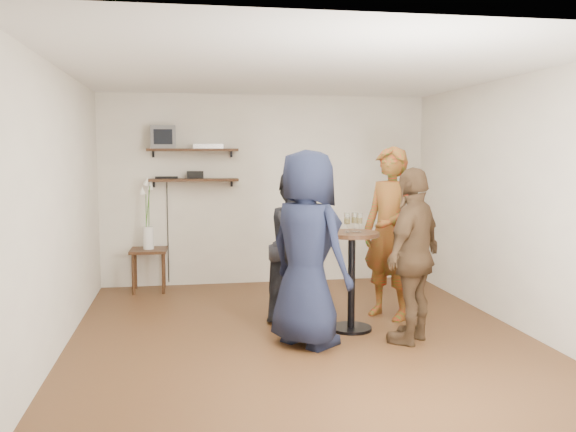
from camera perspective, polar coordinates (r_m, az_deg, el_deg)
The scene contains 18 objects.
room at distance 5.99m, azimuth 1.10°, elevation 1.02°, with size 4.58×5.08×2.68m.
shelf_upper at distance 8.24m, azimuth -8.91°, elevation 6.14°, with size 1.20×0.25×0.04m, color black.
shelf_lower at distance 8.25m, azimuth -8.86°, elevation 3.36°, with size 1.20×0.25×0.04m, color black.
crt_monitor at distance 8.25m, azimuth -11.58°, elevation 7.25°, with size 0.32×0.30×0.30m, color #59595B.
dvd_deck at distance 8.25m, azimuth -7.50°, elevation 6.49°, with size 0.40×0.24×0.06m, color silver.
radio at distance 8.25m, azimuth -8.69°, elevation 3.83°, with size 0.22×0.10×0.10m, color black.
power_strip at distance 8.30m, azimuth -11.29°, elevation 3.55°, with size 0.30×0.05×0.03m, color black.
side_table at distance 8.18m, azimuth -12.90°, elevation -3.67°, with size 0.48×0.48×0.56m.
vase_lilies at distance 8.12m, azimuth -12.97°, elevation -0.93°, with size 0.19×0.20×0.95m.
drinks_table at distance 6.26m, azimuth 5.97°, elevation -4.80°, with size 0.56×0.56×1.01m.
wine_glass_fl at distance 6.15m, azimuth 5.56°, elevation -0.38°, with size 0.06×0.06×0.19m.
wine_glass_fr at distance 6.18m, azimuth 6.69°, elevation -0.31°, with size 0.06×0.06×0.19m.
wine_glass_bl at distance 6.24m, azimuth 5.55°, elevation -0.26°, with size 0.06×0.06×0.19m.
wine_glass_br at distance 6.20m, azimuth 6.26°, elevation -0.27°, with size 0.07×0.07×0.20m.
person_plaid at distance 6.74m, azimuth 9.56°, elevation -1.58°, with size 0.69×0.45×1.88m, color #B61C14.
person_dark at distance 6.58m, azimuth 0.89°, elevation -2.78°, with size 0.79×0.62×1.63m, color black.
person_navy at distance 5.70m, azimuth 1.82°, elevation -3.06°, with size 0.90×0.59×1.84m, color black.
person_brown at distance 5.93m, azimuth 11.66°, elevation -3.65°, with size 0.98×0.41×1.68m, color #47321E.
Camera 1 is at (-1.11, -5.87, 1.82)m, focal length 38.00 mm.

